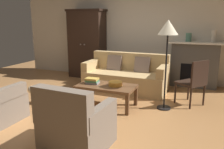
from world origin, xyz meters
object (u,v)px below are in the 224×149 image
object	(u,v)px
coffee_table	(106,88)
fruit_bowl	(115,84)
fireplace	(194,64)
side_chair_wooden	(194,80)
armoire	(87,44)
couch	(126,77)
mantel_vase_jade	(189,37)
armchair_near_right	(76,126)
floor_lamp	(168,33)
book_stack	(92,81)
dog	(43,92)
mantel_vase_cream	(214,36)

from	to	relation	value
coffee_table	fruit_bowl	bearing A→B (deg)	9.55
fireplace	side_chair_wooden	xyz separation A→B (m)	(0.08, -1.42, -0.06)
armoire	coffee_table	size ratio (longest dim) A/B	1.75
couch	mantel_vase_jade	xyz separation A→B (m)	(1.28, 0.91, 0.90)
armchair_near_right	couch	bearing A→B (deg)	95.50
armoire	fruit_bowl	world-z (taller)	armoire
side_chair_wooden	coffee_table	bearing A→B (deg)	-156.52
floor_lamp	book_stack	bearing A→B (deg)	-167.41
floor_lamp	dog	xyz separation A→B (m)	(-2.27, -0.65, -1.17)
armoire	mantel_vase_cream	world-z (taller)	armoire
fruit_bowl	dog	size ratio (longest dim) A/B	0.57
mantel_vase_jade	side_chair_wooden	xyz separation A→B (m)	(0.26, -1.40, -0.71)
floor_lamp	armoire	bearing A→B (deg)	146.09
armoire	mantel_vase_jade	bearing A→B (deg)	1.24
mantel_vase_jade	armchair_near_right	xyz separation A→B (m)	(-1.02, -3.61, -0.91)
armoire	book_stack	distance (m)	2.39
armoire	coffee_table	world-z (taller)	armoire
couch	fruit_bowl	xyz separation A→B (m)	(0.18, -1.13, 0.14)
fruit_bowl	side_chair_wooden	bearing A→B (deg)	25.06
armchair_near_right	mantel_vase_cream	bearing A→B (deg)	66.32
fruit_bowl	book_stack	distance (m)	0.47
couch	book_stack	bearing A→B (deg)	-104.21
couch	side_chair_wooden	bearing A→B (deg)	-17.68
armoire	coffee_table	distance (m)	2.58
book_stack	mantel_vase_jade	xyz separation A→B (m)	(1.58, 2.07, 0.75)
mantel_vase_cream	dog	world-z (taller)	mantel_vase_cream
fireplace	floor_lamp	xyz separation A→B (m)	(-0.41, -1.79, 0.84)
couch	side_chair_wooden	world-z (taller)	side_chair_wooden
floor_lamp	armchair_near_right	bearing A→B (deg)	-113.44
coffee_table	mantel_vase_jade	world-z (taller)	mantel_vase_jade
fireplace	couch	distance (m)	1.75
mantel_vase_jade	armoire	bearing A→B (deg)	-178.76
dog	mantel_vase_cream	bearing A→B (deg)	38.36
fruit_bowl	floor_lamp	distance (m)	1.33
coffee_table	side_chair_wooden	bearing A→B (deg)	23.48
couch	mantel_vase_cream	size ratio (longest dim) A/B	6.72
armoire	dog	bearing A→B (deg)	-83.45
fruit_bowl	book_stack	xyz separation A→B (m)	(-0.47, -0.03, 0.02)
coffee_table	mantel_vase_jade	xyz separation A→B (m)	(1.28, 2.07, 0.86)
mantel_vase_jade	armchair_near_right	distance (m)	3.86
fruit_bowl	mantel_vase_jade	world-z (taller)	mantel_vase_jade
fireplace	coffee_table	distance (m)	2.56
couch	dog	size ratio (longest dim) A/B	4.16
armoire	dog	size ratio (longest dim) A/B	4.16
coffee_table	armchair_near_right	size ratio (longest dim) A/B	1.25
book_stack	armchair_near_right	xyz separation A→B (m)	(0.56, -1.54, -0.16)
mantel_vase_cream	mantel_vase_jade	bearing A→B (deg)	180.00
side_chair_wooden	floor_lamp	world-z (taller)	floor_lamp
floor_lamp	dog	bearing A→B (deg)	-164.04
armoire	side_chair_wooden	world-z (taller)	armoire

